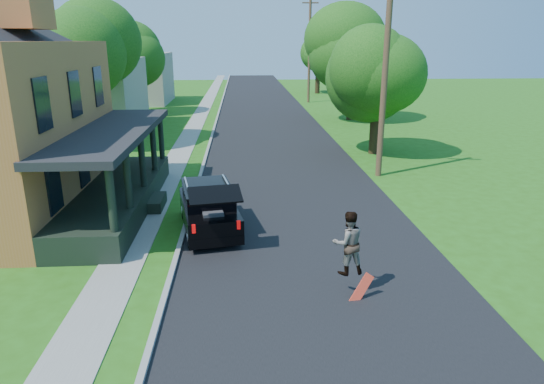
{
  "coord_description": "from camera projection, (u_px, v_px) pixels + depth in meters",
  "views": [
    {
      "loc": [
        -2.03,
        -12.03,
        6.24
      ],
      "look_at": [
        -1.08,
        3.0,
        1.51
      ],
      "focal_mm": 32.0,
      "sensor_mm": 36.0,
      "label": 1
    }
  ],
  "objects": [
    {
      "name": "utility_pole_far",
      "position": [
        309.0,
        49.0,
        49.32
      ],
      "size": [
        1.63,
        0.27,
        10.39
      ],
      "rotation": [
        0.0,
        0.0,
        -0.01
      ],
      "color": "#4F3124",
      "rests_on": "ground"
    },
    {
      "name": "sidewalk",
      "position": [
        188.0,
        138.0,
        32.15
      ],
      "size": [
        1.3,
        120.0,
        0.03
      ],
      "primitive_type": "cube",
      "color": "gray",
      "rests_on": "ground"
    },
    {
      "name": "tree_left_mid",
      "position": [
        98.0,
        47.0,
        27.71
      ],
      "size": [
        6.87,
        7.08,
        8.76
      ],
      "rotation": [
        0.0,
        0.0,
        -0.43
      ],
      "color": "black",
      "rests_on": "ground"
    },
    {
      "name": "neighbor_house_far",
      "position": [
        128.0,
        61.0,
        49.46
      ],
      "size": [
        12.78,
        12.78,
        8.3
      ],
      "color": "gray",
      "rests_on": "ground"
    },
    {
      "name": "tree_right_near",
      "position": [
        377.0,
        71.0,
        26.57
      ],
      "size": [
        5.89,
        5.6,
        7.14
      ],
      "rotation": [
        0.0,
        0.0,
        0.29
      ],
      "color": "black",
      "rests_on": "ground"
    },
    {
      "name": "tree_left_far",
      "position": [
        134.0,
        55.0,
        40.9
      ],
      "size": [
        5.75,
        5.56,
        7.83
      ],
      "rotation": [
        0.0,
        0.0,
        0.12
      ],
      "color": "black",
      "rests_on": "ground"
    },
    {
      "name": "black_suv",
      "position": [
        209.0,
        208.0,
        16.44
      ],
      "size": [
        2.38,
        4.62,
        2.05
      ],
      "rotation": [
        0.0,
        0.0,
        0.18
      ],
      "color": "black",
      "rests_on": "ground"
    },
    {
      "name": "tree_right_far",
      "position": [
        318.0,
        53.0,
        58.06
      ],
      "size": [
        5.2,
        5.15,
        7.36
      ],
      "rotation": [
        0.0,
        0.0,
        -0.1
      ],
      "color": "black",
      "rests_on": "ground"
    },
    {
      "name": "skateboarder",
      "position": [
        348.0,
        243.0,
        12.18
      ],
      "size": [
        0.9,
        0.76,
        1.68
      ],
      "rotation": [
        0.0,
        0.0,
        3.3
      ],
      "color": "black",
      "rests_on": "ground"
    },
    {
      "name": "neighbor_house_mid",
      "position": [
        78.0,
        70.0,
        34.23
      ],
      "size": [
        12.78,
        12.78,
        8.3
      ],
      "color": "gray",
      "rests_on": "ground"
    },
    {
      "name": "street",
      "position": [
        272.0,
        137.0,
        32.49
      ],
      "size": [
        8.0,
        120.0,
        0.02
      ],
      "primitive_type": "cube",
      "color": "black",
      "rests_on": "ground"
    },
    {
      "name": "ground",
      "position": [
        318.0,
        275.0,
        13.44
      ],
      "size": [
        140.0,
        140.0,
        0.0
      ],
      "primitive_type": "plane",
      "color": "#285A12",
      "rests_on": "ground"
    },
    {
      "name": "curb",
      "position": [
        211.0,
        138.0,
        32.24
      ],
      "size": [
        0.15,
        120.0,
        0.12
      ],
      "primitive_type": "cube",
      "color": "gray",
      "rests_on": "ground"
    },
    {
      "name": "front_walk",
      "position": [
        48.0,
        210.0,
        18.58
      ],
      "size": [
        6.5,
        1.2,
        0.03
      ],
      "primitive_type": "cube",
      "color": "gray",
      "rests_on": "ground"
    },
    {
      "name": "tree_right_mid",
      "position": [
        353.0,
        42.0,
        38.04
      ],
      "size": [
        6.88,
        6.66,
        9.51
      ],
      "rotation": [
        0.0,
        0.0,
        0.1
      ],
      "color": "black",
      "rests_on": "ground"
    },
    {
      "name": "utility_pole_near",
      "position": [
        385.0,
        70.0,
        21.87
      ],
      "size": [
        1.72,
        0.42,
        9.58
      ],
      "rotation": [
        0.0,
        0.0,
        -0.17
      ],
      "color": "#4F3124",
      "rests_on": "ground"
    },
    {
      "name": "skateboard",
      "position": [
        361.0,
        291.0,
        12.15
      ],
      "size": [
        0.71,
        0.33,
        0.86
      ],
      "rotation": [
        0.0,
        0.0,
        -0.09
      ],
      "color": "red",
      "rests_on": "ground"
    }
  ]
}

